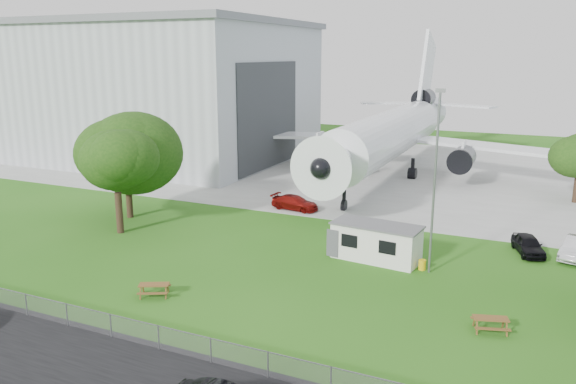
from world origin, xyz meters
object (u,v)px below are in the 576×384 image
at_px(airliner, 392,131).
at_px(site_cabin, 376,242).
at_px(hangar, 146,89).
at_px(picnic_west, 155,296).
at_px(picnic_east, 490,331).

xyz_separation_m(airliner, site_cabin, (6.30, -28.76, -3.96)).
relative_size(hangar, site_cabin, 6.25).
bearing_deg(picnic_west, hangar, 101.53).
distance_m(site_cabin, picnic_west, 15.63).
xyz_separation_m(site_cabin, picnic_east, (8.39, -7.82, -1.31)).
bearing_deg(site_cabin, picnic_west, -132.24).
xyz_separation_m(hangar, picnic_east, (50.66, -36.73, -9.41)).
bearing_deg(picnic_east, airliner, 94.68).
height_order(site_cabin, picnic_east, site_cabin).
height_order(airliner, picnic_west, airliner).
relative_size(airliner, picnic_west, 26.52).
bearing_deg(hangar, site_cabin, -34.37).
relative_size(hangar, picnic_east, 23.89).
bearing_deg(airliner, picnic_west, -95.91).
distance_m(airliner, picnic_west, 40.85).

